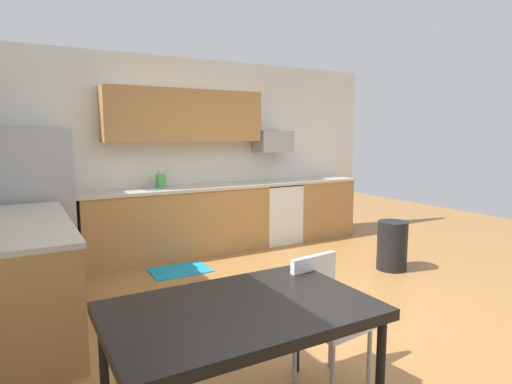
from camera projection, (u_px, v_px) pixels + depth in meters
name	position (u px, v px, depth m)	size (l,w,h in m)	color
ground_plane	(307.00, 307.00, 4.08)	(12.00, 12.00, 0.00)	#9E6B38
wall_back	(200.00, 155.00, 6.18)	(5.80, 0.10, 2.70)	silver
cabinet_run_back	(178.00, 223.00, 5.77)	(2.54, 0.60, 0.90)	#AD7A42
cabinet_run_back_right	(317.00, 208.00, 6.93)	(1.01, 0.60, 0.90)	#AD7A42
cabinet_run_left	(32.00, 277.00, 3.58)	(0.60, 2.00, 0.90)	#AD7A42
countertop_back	(210.00, 187.00, 5.94)	(4.80, 0.64, 0.04)	beige
countertop_left	(28.00, 223.00, 3.52)	(0.64, 2.00, 0.04)	beige
upper_cabinets_back	(185.00, 116.00, 5.77)	(2.20, 0.34, 0.70)	#AD7A42
refrigerator	(37.00, 205.00, 4.81)	(0.76, 0.70, 1.71)	#9EA0A5
oven_range	(276.00, 212.00, 6.53)	(0.60, 0.60, 0.91)	white
microwave	(273.00, 141.00, 6.47)	(0.54, 0.36, 0.32)	#9EA0A5
sink_basin	(163.00, 193.00, 5.61)	(0.48, 0.40, 0.14)	#A5A8AD
sink_faucet	(159.00, 179.00, 5.74)	(0.02, 0.02, 0.24)	#B2B5BA
dining_table	(240.00, 317.00, 2.25)	(1.40, 0.90, 0.75)	black
chair_near_table	(325.00, 310.00, 2.78)	(0.44, 0.44, 0.85)	white
trash_bin	(392.00, 245.00, 5.18)	(0.36, 0.36, 0.60)	black
floor_mat	(180.00, 270.00, 5.16)	(0.70, 0.50, 0.01)	#198CBF
kettle	(161.00, 182.00, 5.63)	(0.14, 0.14, 0.20)	#4CA54C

